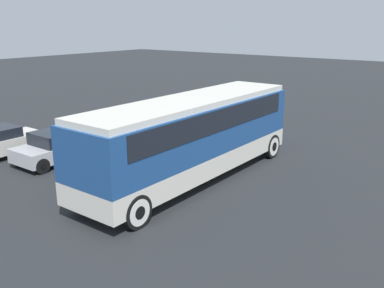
% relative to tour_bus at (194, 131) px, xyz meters
% --- Properties ---
extents(ground_plane, '(120.00, 120.00, 0.00)m').
position_rel_tour_bus_xyz_m(ground_plane, '(-0.10, -0.00, -1.98)').
color(ground_plane, '#26282B').
extents(tour_bus, '(10.79, 2.69, 3.28)m').
position_rel_tour_bus_xyz_m(tour_bus, '(0.00, 0.00, 0.00)').
color(tour_bus, silver).
rests_on(tour_bus, ground_plane).
extents(parked_car_mid, '(4.58, 1.95, 1.41)m').
position_rel_tour_bus_xyz_m(parked_car_mid, '(-1.53, 6.20, -1.27)').
color(parked_car_mid, '#BCBCC1').
rests_on(parked_car_mid, ground_plane).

